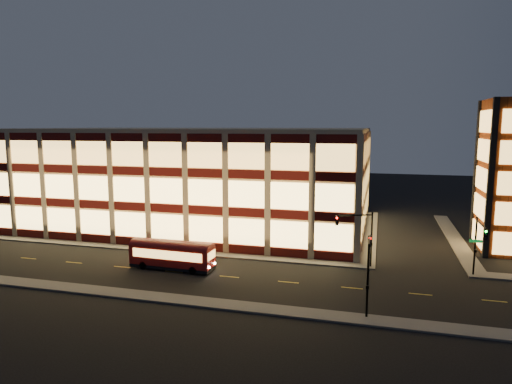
% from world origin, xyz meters
% --- Properties ---
extents(ground, '(200.00, 200.00, 0.00)m').
position_xyz_m(ground, '(0.00, 0.00, 0.00)').
color(ground, black).
rests_on(ground, ground).
extents(sidewalk_office_south, '(54.00, 2.00, 0.15)m').
position_xyz_m(sidewalk_office_south, '(-3.00, 1.00, 0.07)').
color(sidewalk_office_south, '#514F4C').
rests_on(sidewalk_office_south, ground).
extents(sidewalk_office_east, '(2.00, 30.00, 0.15)m').
position_xyz_m(sidewalk_office_east, '(23.00, 17.00, 0.07)').
color(sidewalk_office_east, '#514F4C').
rests_on(sidewalk_office_east, ground).
extents(sidewalk_tower_west, '(2.00, 30.00, 0.15)m').
position_xyz_m(sidewalk_tower_west, '(34.00, 17.00, 0.07)').
color(sidewalk_tower_west, '#514F4C').
rests_on(sidewalk_tower_west, ground).
extents(sidewalk_near, '(100.00, 2.00, 0.15)m').
position_xyz_m(sidewalk_near, '(0.00, -13.00, 0.07)').
color(sidewalk_near, '#514F4C').
rests_on(sidewalk_near, ground).
extents(office_building, '(50.45, 30.45, 14.50)m').
position_xyz_m(office_building, '(-2.91, 16.91, 7.25)').
color(office_building, tan).
rests_on(office_building, ground).
extents(traffic_signal_far, '(3.79, 1.87, 6.00)m').
position_xyz_m(traffic_signal_far, '(22.21, 0.24, 4.11)').
color(traffic_signal_far, black).
rests_on(traffic_signal_far, ground).
extents(traffic_signal_right, '(1.20, 4.37, 6.00)m').
position_xyz_m(traffic_signal_right, '(33.50, -0.62, 4.10)').
color(traffic_signal_right, black).
rests_on(traffic_signal_right, ground).
extents(traffic_signal_near, '(0.32, 4.45, 6.00)m').
position_xyz_m(traffic_signal_near, '(23.50, -11.03, 4.13)').
color(traffic_signal_near, black).
rests_on(traffic_signal_near, ground).
extents(trolley_bus, '(9.04, 2.69, 3.03)m').
position_xyz_m(trolley_bus, '(3.40, -5.12, 1.68)').
color(trolley_bus, maroon).
rests_on(trolley_bus, ground).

